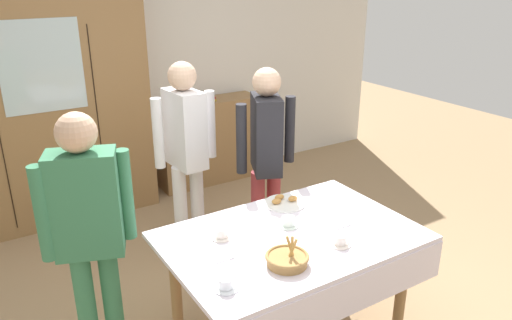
% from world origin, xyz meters
% --- Properties ---
extents(ground_plane, '(12.00, 12.00, 0.00)m').
position_xyz_m(ground_plane, '(0.00, 0.00, 0.00)').
color(ground_plane, '#997A56').
rests_on(ground_plane, ground).
extents(back_wall, '(6.40, 0.10, 2.70)m').
position_xyz_m(back_wall, '(0.00, 2.65, 1.35)').
color(back_wall, silver).
rests_on(back_wall, ground).
extents(dining_table, '(1.51, 1.01, 0.77)m').
position_xyz_m(dining_table, '(0.00, -0.23, 0.66)').
color(dining_table, olive).
rests_on(dining_table, ground).
extents(wall_cabinet, '(1.85, 0.46, 2.15)m').
position_xyz_m(wall_cabinet, '(-0.90, 2.35, 1.07)').
color(wall_cabinet, olive).
rests_on(wall_cabinet, ground).
extents(bookshelf_low, '(1.16, 0.35, 0.93)m').
position_xyz_m(bookshelf_low, '(0.76, 2.41, 0.47)').
color(bookshelf_low, olive).
rests_on(bookshelf_low, ground).
extents(book_stack, '(0.13, 0.19, 0.04)m').
position_xyz_m(book_stack, '(0.76, 2.41, 0.96)').
color(book_stack, '#B29333').
rests_on(book_stack, bookshelf_low).
extents(tea_cup_far_left, '(0.13, 0.13, 0.06)m').
position_xyz_m(tea_cup_far_left, '(-0.37, -0.01, 0.80)').
color(tea_cup_far_left, white).
rests_on(tea_cup_far_left, dining_table).
extents(tea_cup_near_right, '(0.13, 0.13, 0.06)m').
position_xyz_m(tea_cup_near_right, '(0.17, -0.45, 0.79)').
color(tea_cup_near_right, white).
rests_on(tea_cup_near_right, dining_table).
extents(tea_cup_mid_left, '(0.13, 0.13, 0.06)m').
position_xyz_m(tea_cup_mid_left, '(-0.59, -0.47, 0.79)').
color(tea_cup_mid_left, white).
rests_on(tea_cup_mid_left, dining_table).
extents(tea_cup_far_right, '(0.13, 0.13, 0.06)m').
position_xyz_m(tea_cup_far_right, '(0.05, -0.11, 0.80)').
color(tea_cup_far_right, silver).
rests_on(tea_cup_far_right, dining_table).
extents(bread_basket, '(0.24, 0.24, 0.16)m').
position_xyz_m(bread_basket, '(-0.21, -0.45, 0.80)').
color(bread_basket, '#9E7542').
rests_on(bread_basket, dining_table).
extents(pastry_plate, '(0.28, 0.28, 0.05)m').
position_xyz_m(pastry_plate, '(0.21, 0.16, 0.78)').
color(pastry_plate, white).
rests_on(pastry_plate, dining_table).
extents(spoon_far_left, '(0.12, 0.02, 0.01)m').
position_xyz_m(spoon_far_left, '(0.34, -0.30, 0.77)').
color(spoon_far_left, silver).
rests_on(spoon_far_left, dining_table).
extents(spoon_center, '(0.12, 0.02, 0.01)m').
position_xyz_m(spoon_center, '(-0.46, -0.24, 0.77)').
color(spoon_center, silver).
rests_on(spoon_center, dining_table).
extents(person_behind_table_right, '(0.52, 0.41, 1.60)m').
position_xyz_m(person_behind_table_right, '(0.40, 0.69, 0.97)').
color(person_behind_table_right, '#933338').
rests_on(person_behind_table_right, ground).
extents(person_by_cabinet, '(0.52, 0.37, 1.63)m').
position_xyz_m(person_by_cabinet, '(-0.10, 1.08, 0.99)').
color(person_by_cabinet, silver).
rests_on(person_by_cabinet, ground).
extents(person_beside_shelf, '(0.52, 0.31, 1.60)m').
position_xyz_m(person_beside_shelf, '(-1.08, 0.20, 0.97)').
color(person_beside_shelf, '#33704C').
rests_on(person_beside_shelf, ground).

